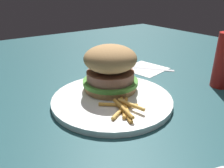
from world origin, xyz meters
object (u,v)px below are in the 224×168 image
object	(u,v)px
plate	(112,99)
fries_pile	(124,108)
sandwich	(110,68)
fork	(145,68)
ketchup_bottle	(224,61)
napkin	(145,68)

from	to	relation	value
plate	fries_pile	world-z (taller)	fries_pile
sandwich	fork	bearing A→B (deg)	-156.35
plate	ketchup_bottle	world-z (taller)	ketchup_bottle
napkin	fork	distance (m)	0.00
sandwich	ketchup_bottle	size ratio (longest dim) A/B	0.94
napkin	fork	xyz separation A→B (m)	(0.00, -0.00, 0.00)
plate	ketchup_bottle	size ratio (longest dim) A/B	1.93
sandwich	ketchup_bottle	world-z (taller)	ketchup_bottle
napkin	fries_pile	bearing A→B (deg)	38.30
napkin	fork	bearing A→B (deg)	-50.08
fries_pile	fork	bearing A→B (deg)	-141.38
fork	fries_pile	bearing A→B (deg)	38.62
fries_pile	napkin	xyz separation A→B (m)	(-0.22, -0.17, -0.02)
sandwich	napkin	distance (m)	0.21
plate	sandwich	world-z (taller)	sandwich
ketchup_bottle	fries_pile	bearing A→B (deg)	-5.86
sandwich	ketchup_bottle	xyz separation A→B (m)	(-0.25, 0.12, 0.00)
ketchup_bottle	sandwich	bearing A→B (deg)	-26.64
napkin	plate	bearing A→B (deg)	29.16
fries_pile	fork	size ratio (longest dim) A/B	0.63
fork	plate	bearing A→B (deg)	29.54
sandwich	napkin	bearing A→B (deg)	-156.79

